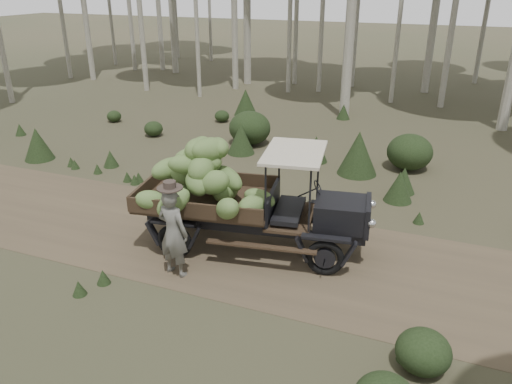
# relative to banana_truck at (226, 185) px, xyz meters

# --- Properties ---
(ground) EXTENTS (120.00, 120.00, 0.00)m
(ground) POSITION_rel_banana_truck_xyz_m (-1.47, 0.07, -1.45)
(ground) COLOR #473D2B
(ground) RESTS_ON ground
(dirt_track) EXTENTS (70.00, 4.00, 0.01)m
(dirt_track) POSITION_rel_banana_truck_xyz_m (-1.47, 0.07, -1.45)
(dirt_track) COLOR brown
(dirt_track) RESTS_ON ground
(banana_truck) EXTENTS (5.15, 2.84, 2.49)m
(banana_truck) POSITION_rel_banana_truck_xyz_m (0.00, 0.00, 0.00)
(banana_truck) COLOR black
(banana_truck) RESTS_ON ground
(farmer) EXTENTS (0.73, 0.56, 1.99)m
(farmer) POSITION_rel_banana_truck_xyz_m (-0.49, -1.39, -0.51)
(farmer) COLOR #605F58
(farmer) RESTS_ON ground
(undergrowth) EXTENTS (24.63, 21.28, 1.35)m
(undergrowth) POSITION_rel_banana_truck_xyz_m (-1.03, 0.45, -0.92)
(undergrowth) COLOR #233319
(undergrowth) RESTS_ON ground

